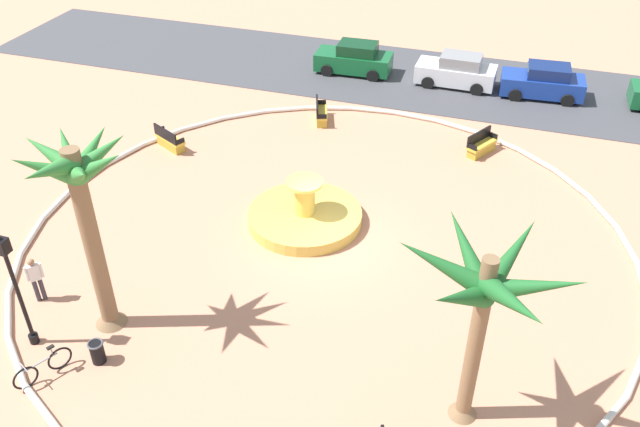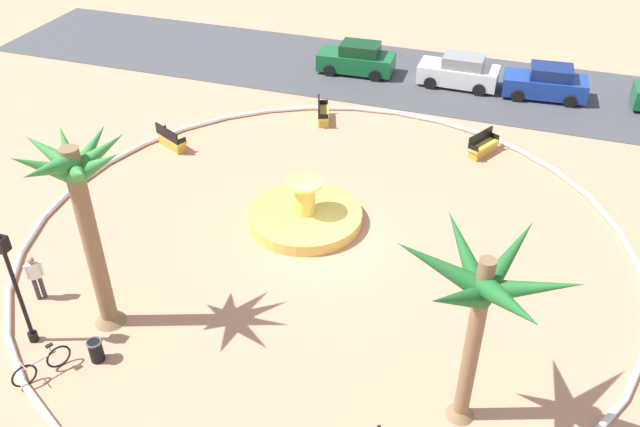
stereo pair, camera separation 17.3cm
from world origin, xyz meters
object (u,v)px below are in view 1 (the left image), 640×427
at_px(trash_bin, 97,352).
at_px(bicycle_red_frame, 43,367).
at_px(bench_west, 481,146).
at_px(parked_car_second, 457,71).
at_px(lamppost, 15,282).
at_px(parked_car_leftmost, 354,59).
at_px(fountain, 305,216).
at_px(bench_north, 170,141).
at_px(parked_car_third, 543,82).
at_px(person_cyclist_helmet, 36,277).
at_px(palm_tree_near_fountain, 484,295).
at_px(palm_tree_by_curb, 81,197).
at_px(bench_east, 321,114).

height_order(trash_bin, bicycle_red_frame, bicycle_red_frame).
distance_m(bench_west, parked_car_second, 7.05).
xyz_separation_m(lamppost, parked_car_leftmost, (3.53, 22.05, -1.54)).
relative_size(fountain, trash_bin, 5.76).
xyz_separation_m(bench_north, parked_car_leftmost, (5.37, 10.43, 0.43)).
relative_size(bicycle_red_frame, parked_car_third, 0.38).
relative_size(trash_bin, parked_car_leftmost, 0.18).
bearing_deg(person_cyclist_helmet, palm_tree_near_fountain, -1.17).
height_order(palm_tree_by_curb, parked_car_third, palm_tree_by_curb).
bearing_deg(fountain, parked_car_leftmost, 98.44).
xyz_separation_m(bench_north, parked_car_second, (10.80, 10.50, 0.43)).
distance_m(bench_east, parked_car_second, 8.04).
height_order(person_cyclist_helmet, parked_car_third, parked_car_third).
relative_size(fountain, bench_west, 2.55).
bearing_deg(lamppost, bench_east, 77.40).
xyz_separation_m(bench_north, person_cyclist_helmet, (0.87, -9.99, 0.57)).
bearing_deg(parked_car_second, trash_bin, -106.85).
xyz_separation_m(bicycle_red_frame, parked_car_third, (12.09, 23.13, 0.40)).
relative_size(parked_car_leftmost, parked_car_third, 0.99).
bearing_deg(parked_car_third, bench_east, -148.21).
relative_size(bench_east, bench_north, 1.01).
distance_m(person_cyclist_helmet, parked_car_third, 24.93).
height_order(fountain, person_cyclist_helmet, fountain).
relative_size(lamppost, parked_car_leftmost, 0.97).
distance_m(fountain, person_cyclist_helmet, 9.33).
bearing_deg(bench_east, lamppost, -102.60).
distance_m(palm_tree_near_fountain, bench_north, 17.96).
bearing_deg(bench_west, bench_east, 174.54).
xyz_separation_m(fountain, parked_car_second, (3.38, 13.89, 0.50)).
xyz_separation_m(parked_car_leftmost, parked_car_second, (5.43, 0.07, 0.00)).
xyz_separation_m(palm_tree_near_fountain, trash_bin, (-10.14, -1.40, -3.81)).
height_order(bicycle_red_frame, parked_car_leftmost, parked_car_leftmost).
bearing_deg(person_cyclist_helmet, trash_bin, -27.53).
bearing_deg(palm_tree_near_fountain, fountain, 134.67).
bearing_deg(palm_tree_near_fountain, bicycle_red_frame, -168.05).
bearing_deg(fountain, bicycle_red_frame, -115.55).
xyz_separation_m(lamppost, parked_car_second, (8.96, 22.12, -1.54)).
xyz_separation_m(bench_east, bicycle_red_frame, (-2.45, -17.15, 0.04)).
bearing_deg(parked_car_second, parked_car_leftmost, -179.30).
bearing_deg(bench_east, bench_west, -5.46).
distance_m(trash_bin, parked_car_leftmost, 22.14).
relative_size(palm_tree_near_fountain, parked_car_third, 1.34).
bearing_deg(bench_north, parked_car_third, 34.80).
relative_size(palm_tree_by_curb, parked_car_leftmost, 1.55).
xyz_separation_m(palm_tree_near_fountain, palm_tree_by_curb, (-10.69, 0.09, 0.41)).
relative_size(trash_bin, bicycle_red_frame, 0.47).
height_order(palm_tree_near_fountain, person_cyclist_helmet, palm_tree_near_fountain).
distance_m(bench_west, lamppost, 19.10).
bearing_deg(palm_tree_near_fountain, person_cyclist_helmet, 178.83).
distance_m(bench_north, parked_car_third, 18.39).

